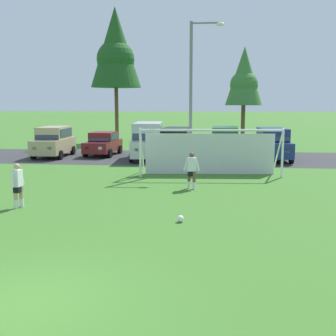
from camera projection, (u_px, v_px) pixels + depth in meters
ground_plane at (147, 174)px, 22.60m from camera, size 400.00×400.00×0.00m
parking_lot_strip at (162, 157)px, 29.56m from camera, size 52.00×8.40×0.01m
soccer_ball at (181, 219)px, 13.29m from camera, size 0.22×0.22×0.22m
soccer_goal at (210, 151)px, 22.10m from camera, size 7.54×2.46×2.57m
player_striker_near at (192, 171)px, 18.44m from camera, size 0.75×0.32×1.64m
player_midfield_center at (18, 186)px, 15.03m from camera, size 0.28×0.73×1.64m
parked_car_slot_far_left at (54, 141)px, 29.73m from camera, size 2.24×4.65×2.16m
parked_car_slot_left at (103, 144)px, 30.65m from camera, size 2.24×4.30×1.72m
parked_car_slot_center_left at (148, 140)px, 28.34m from camera, size 2.45×4.92×2.52m
parked_car_slot_center at (176, 143)px, 28.48m from camera, size 2.38×4.72×2.16m
parked_car_slot_center_right at (225, 142)px, 29.47m from camera, size 2.30×4.68×2.16m
parked_car_slot_right at (273, 144)px, 27.96m from camera, size 2.28×4.67×2.16m
tree_left_edge at (115, 50)px, 39.76m from camera, size 4.86×4.86×12.96m
tree_mid_left at (244, 78)px, 36.71m from camera, size 3.30×3.30×8.80m
street_lamp at (194, 94)px, 23.79m from camera, size 2.00×0.32×8.36m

